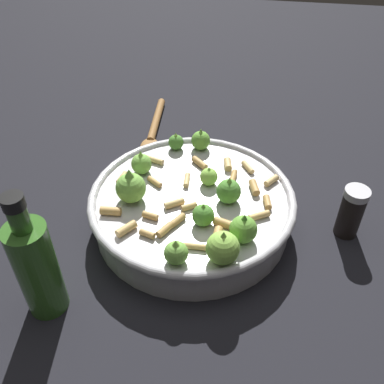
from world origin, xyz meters
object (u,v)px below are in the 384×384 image
(pepper_shaker, at_px, (351,212))
(wooden_spoon, at_px, (154,128))
(olive_oil_bottle, at_px, (36,266))
(cooking_pan, at_px, (192,206))

(pepper_shaker, bearing_deg, wooden_spoon, 56.73)
(olive_oil_bottle, bearing_deg, cooking_pan, -42.01)
(cooking_pan, xyz_separation_m, wooden_spoon, (0.26, 0.12, -0.03))
(cooking_pan, bearing_deg, olive_oil_bottle, 137.99)
(cooking_pan, height_order, pepper_shaker, cooking_pan)
(olive_oil_bottle, bearing_deg, wooden_spoon, -5.62)
(pepper_shaker, xyz_separation_m, wooden_spoon, (0.24, 0.37, -0.04))
(wooden_spoon, bearing_deg, olive_oil_bottle, 174.38)
(cooking_pan, relative_size, wooden_spoon, 1.59)
(cooking_pan, xyz_separation_m, pepper_shaker, (0.02, -0.25, 0.01))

